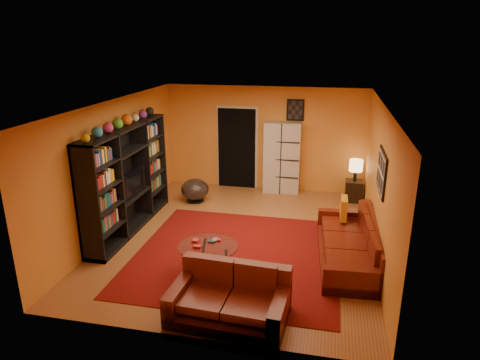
% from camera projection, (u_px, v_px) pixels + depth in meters
% --- Properties ---
extents(floor, '(6.00, 6.00, 0.00)m').
position_uv_depth(floor, '(240.00, 238.00, 8.36)').
color(floor, brown).
rests_on(floor, ground).
extents(ceiling, '(6.00, 6.00, 0.00)m').
position_uv_depth(ceiling, '(239.00, 104.00, 7.54)').
color(ceiling, white).
rests_on(ceiling, wall_back).
extents(wall_back, '(6.00, 0.00, 6.00)m').
position_uv_depth(wall_back, '(264.00, 139.00, 10.73)').
color(wall_back, orange).
rests_on(wall_back, floor).
extents(wall_front, '(6.00, 0.00, 6.00)m').
position_uv_depth(wall_front, '(188.00, 248.00, 5.17)').
color(wall_front, orange).
rests_on(wall_front, floor).
extents(wall_left, '(0.00, 6.00, 6.00)m').
position_uv_depth(wall_left, '(116.00, 166.00, 8.44)').
color(wall_left, orange).
rests_on(wall_left, floor).
extents(wall_right, '(0.00, 6.00, 6.00)m').
position_uv_depth(wall_right, '(379.00, 183.00, 7.46)').
color(wall_right, orange).
rests_on(wall_right, floor).
extents(rug, '(3.60, 3.60, 0.01)m').
position_uv_depth(rug, '(237.00, 255.00, 7.69)').
color(rug, '#530A09').
rests_on(rug, floor).
extents(doorway, '(0.95, 0.10, 2.04)m').
position_uv_depth(doorway, '(237.00, 148.00, 10.92)').
color(doorway, black).
rests_on(doorway, floor).
extents(wall_art_right, '(0.03, 1.00, 0.70)m').
position_uv_depth(wall_art_right, '(382.00, 172.00, 7.09)').
color(wall_art_right, black).
rests_on(wall_art_right, wall_right).
extents(wall_art_back, '(0.42, 0.03, 0.52)m').
position_uv_depth(wall_art_back, '(295.00, 110.00, 10.33)').
color(wall_art_back, black).
rests_on(wall_art_back, wall_back).
extents(entertainment_unit, '(0.45, 3.00, 2.10)m').
position_uv_depth(entertainment_unit, '(127.00, 179.00, 8.48)').
color(entertainment_unit, black).
rests_on(entertainment_unit, floor).
extents(tv, '(0.92, 0.12, 0.53)m').
position_uv_depth(tv, '(129.00, 183.00, 8.46)').
color(tv, black).
rests_on(tv, entertainment_unit).
extents(sofa, '(1.16, 2.51, 0.85)m').
position_uv_depth(sofa, '(354.00, 245.00, 7.45)').
color(sofa, '#4F120A').
rests_on(sofa, rug).
extents(loveseat, '(1.66, 1.06, 0.85)m').
position_uv_depth(loveseat, '(231.00, 297.00, 5.96)').
color(loveseat, '#4F120A').
rests_on(loveseat, rug).
extents(throw_pillow, '(0.12, 0.42, 0.42)m').
position_uv_depth(throw_pillow, '(344.00, 208.00, 8.13)').
color(throw_pillow, orange).
rests_on(throw_pillow, sofa).
extents(coffee_table, '(0.98, 0.98, 0.49)m').
position_uv_depth(coffee_table, '(208.00, 249.00, 6.98)').
color(coffee_table, silver).
rests_on(coffee_table, floor).
extents(storage_cabinet, '(0.92, 0.46, 1.77)m').
position_uv_depth(storage_cabinet, '(282.00, 158.00, 10.59)').
color(storage_cabinet, beige).
rests_on(storage_cabinet, floor).
extents(bowl_chair, '(0.66, 0.66, 0.54)m').
position_uv_depth(bowl_chair, '(195.00, 190.00, 10.13)').
color(bowl_chair, black).
rests_on(bowl_chair, floor).
extents(side_table, '(0.40, 0.40, 0.50)m').
position_uv_depth(side_table, '(354.00, 191.00, 10.17)').
color(side_table, black).
rests_on(side_table, floor).
extents(table_lamp, '(0.31, 0.31, 0.51)m').
position_uv_depth(table_lamp, '(356.00, 166.00, 9.97)').
color(table_lamp, black).
rests_on(table_lamp, side_table).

